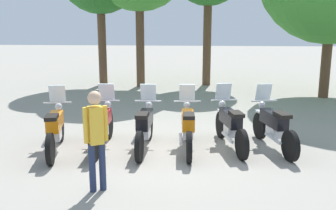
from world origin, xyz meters
TOP-DOWN VIEW (x-y plane):
  - ground_plane at (0.00, 0.00)m, footprint 80.00×80.00m
  - motorcycle_0 at (-2.38, -0.30)m, footprint 0.74×2.15m
  - motorcycle_1 at (-1.42, 0.00)m, footprint 0.62×2.19m
  - motorcycle_2 at (-0.48, 0.03)m, footprint 0.62×2.19m
  - motorcycle_3 at (0.47, 0.06)m, footprint 0.62×2.19m
  - motorcycle_4 at (1.41, 0.29)m, footprint 0.72×2.16m
  - motorcycle_5 at (2.35, 0.29)m, footprint 0.76×2.15m
  - person_0 at (-0.95, -2.17)m, footprint 0.39×0.30m

SIDE VIEW (x-z plane):
  - ground_plane at x=0.00m, z-range 0.00..0.00m
  - motorcycle_0 at x=-2.38m, z-range -0.17..1.20m
  - motorcycle_1 at x=-1.42m, z-range -0.17..1.20m
  - motorcycle_2 at x=-0.48m, z-range -0.17..1.20m
  - motorcycle_3 at x=0.47m, z-range -0.17..1.20m
  - motorcycle_4 at x=1.41m, z-range -0.17..1.20m
  - motorcycle_5 at x=2.35m, z-range -0.17..1.20m
  - person_0 at x=-0.95m, z-range 0.14..1.83m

